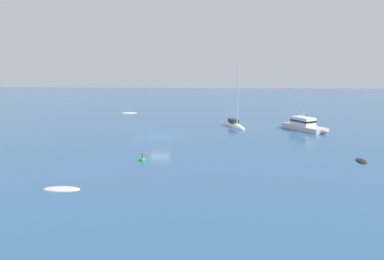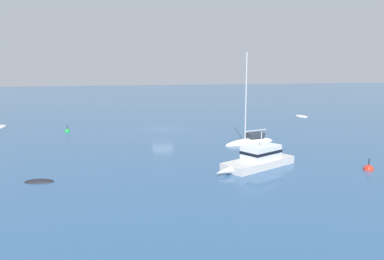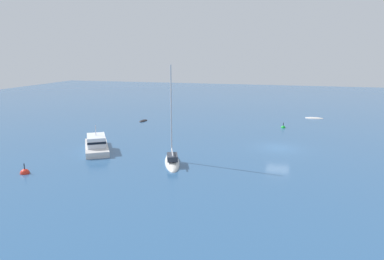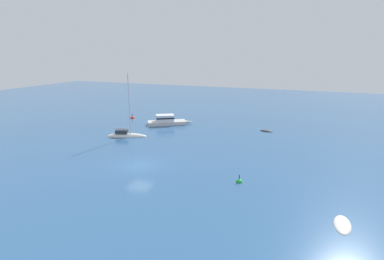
{
  "view_description": "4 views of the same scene",
  "coord_description": "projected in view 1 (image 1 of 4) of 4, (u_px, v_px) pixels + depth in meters",
  "views": [
    {
      "loc": [
        6.32,
        -49.6,
        10.07
      ],
      "look_at": [
        4.23,
        -4.31,
        1.77
      ],
      "focal_mm": 38.01,
      "sensor_mm": 36.0,
      "label": 1
    },
    {
      "loc": [
        52.22,
        -4.5,
        9.04
      ],
      "look_at": [
        12.41,
        1.74,
        2.01
      ],
      "focal_mm": 40.18,
      "sensor_mm": 36.0,
      "label": 2
    },
    {
      "loc": [
        -0.6,
        39.42,
        10.52
      ],
      "look_at": [
        9.37,
        2.69,
        2.12
      ],
      "focal_mm": 32.98,
      "sensor_mm": 36.0,
      "label": 3
    },
    {
      "loc": [
        -28.11,
        -17.71,
        12.38
      ],
      "look_at": [
        12.97,
        -1.13,
        1.17
      ],
      "focal_mm": 29.02,
      "sensor_mm": 36.0,
      "label": 4
    }
  ],
  "objects": [
    {
      "name": "channel_buoy",
      "position": [
        142.0,
        161.0,
        39.59
      ],
      "size": [
        0.61,
        0.61,
        1.06
      ],
      "color": "green",
      "rests_on": "ground"
    },
    {
      "name": "mooring_buoy",
      "position": [
        307.0,
        120.0,
        64.22
      ],
      "size": [
        0.82,
        0.82,
        1.34
      ],
      "color": "red",
      "rests_on": "ground"
    },
    {
      "name": "dinghy",
      "position": [
        361.0,
        162.0,
        39.26
      ],
      "size": [
        1.05,
        2.17,
        0.42
      ],
      "rotation": [
        0.0,
        0.0,
        1.51
      ],
      "color": "black",
      "rests_on": "ground"
    },
    {
      "name": "ground_plane",
      "position": [
        160.0,
        137.0,
        50.84
      ],
      "size": [
        160.0,
        160.0,
        0.0
      ],
      "primitive_type": "plane",
      "color": "#2D5684"
    },
    {
      "name": "skiff",
      "position": [
        129.0,
        113.0,
        72.45
      ],
      "size": [
        2.92,
        1.59,
        0.31
      ],
      "rotation": [
        0.0,
        0.0,
        3.23
      ],
      "color": "silver",
      "rests_on": "ground"
    },
    {
      "name": "cabin_cruiser",
      "position": [
        305.0,
        125.0,
        55.88
      ],
      "size": [
        5.57,
        7.7,
        2.87
      ],
      "rotation": [
        0.0,
        0.0,
        5.27
      ],
      "color": "silver",
      "rests_on": "ground"
    },
    {
      "name": "tender",
      "position": [
        62.0,
        189.0,
        31.06
      ],
      "size": [
        2.9,
        1.22,
        0.37
      ],
      "rotation": [
        0.0,
        0.0,
        3.14
      ],
      "color": "silver",
      "rests_on": "ground"
    },
    {
      "name": "sailboat",
      "position": [
        235.0,
        126.0,
        58.48
      ],
      "size": [
        3.41,
        6.11,
        9.92
      ],
      "rotation": [
        0.0,
        0.0,
        5.07
      ],
      "color": "silver",
      "rests_on": "ground"
    }
  ]
}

